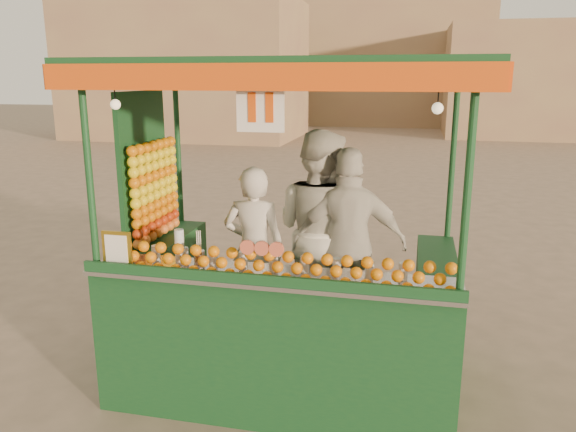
% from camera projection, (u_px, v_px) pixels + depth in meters
% --- Properties ---
extents(ground, '(90.00, 90.00, 0.00)m').
position_uv_depth(ground, '(266.00, 380.00, 5.12)').
color(ground, '#6F5E4F').
rests_on(ground, ground).
extents(building_left, '(10.00, 6.00, 6.00)m').
position_uv_depth(building_left, '(188.00, 70.00, 25.25)').
color(building_left, '#967F55').
rests_on(building_left, ground).
extents(building_right, '(9.00, 6.00, 5.00)m').
position_uv_depth(building_right, '(547.00, 81.00, 25.71)').
color(building_right, '#967F55').
rests_on(building_right, ground).
extents(building_center, '(14.00, 7.00, 7.00)m').
position_uv_depth(building_center, '(364.00, 63.00, 33.07)').
color(building_center, '#967F55').
rests_on(building_center, ground).
extents(juice_cart, '(3.12, 2.02, 2.84)m').
position_uv_depth(juice_cart, '(277.00, 288.00, 4.85)').
color(juice_cart, '#103C1E').
rests_on(juice_cart, ground).
extents(vendor_left, '(0.61, 0.42, 1.59)m').
position_uv_depth(vendor_left, '(254.00, 250.00, 5.24)').
color(vendor_left, beige).
rests_on(vendor_left, ground).
extents(vendor_middle, '(1.16, 1.08, 1.91)m').
position_uv_depth(vendor_middle, '(319.00, 230.00, 5.31)').
color(vendor_middle, beige).
rests_on(vendor_middle, ground).
extents(vendor_right, '(1.09, 0.58, 1.78)m').
position_uv_depth(vendor_right, '(349.00, 244.00, 5.09)').
color(vendor_right, silver).
rests_on(vendor_right, ground).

